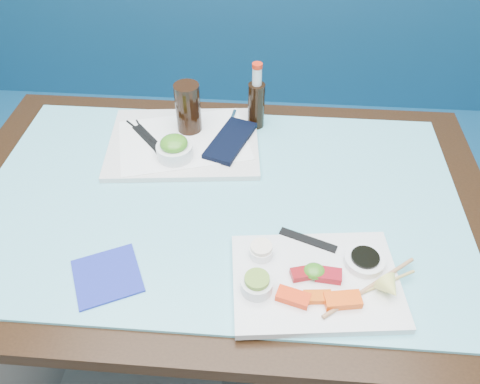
# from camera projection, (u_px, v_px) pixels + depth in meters

# --- Properties ---
(booth_bench) EXTENTS (3.00, 0.56, 1.17)m
(booth_bench) POSITION_uv_depth(u_px,v_px,m) (243.00, 127.00, 2.06)
(booth_bench) COLOR navy
(booth_bench) RESTS_ON ground
(dining_table) EXTENTS (1.40, 0.90, 0.75)m
(dining_table) POSITION_uv_depth(u_px,v_px,m) (221.00, 222.00, 1.26)
(dining_table) COLOR black
(dining_table) RESTS_ON ground
(glass_top) EXTENTS (1.22, 0.76, 0.01)m
(glass_top) POSITION_uv_depth(u_px,v_px,m) (220.00, 199.00, 1.20)
(glass_top) COLOR #69C3D3
(glass_top) RESTS_ON dining_table
(sashimi_plate) EXTENTS (0.38, 0.29, 0.02)m
(sashimi_plate) POSITION_uv_depth(u_px,v_px,m) (316.00, 281.00, 1.00)
(sashimi_plate) COLOR white
(sashimi_plate) RESTS_ON glass_top
(salmon_left) EXTENTS (0.07, 0.05, 0.02)m
(salmon_left) POSITION_uv_depth(u_px,v_px,m) (293.00, 297.00, 0.95)
(salmon_left) COLOR red
(salmon_left) RESTS_ON sashimi_plate
(salmon_mid) EXTENTS (0.06, 0.03, 0.01)m
(salmon_mid) POSITION_uv_depth(u_px,v_px,m) (318.00, 297.00, 0.95)
(salmon_mid) COLOR #E04F08
(salmon_mid) RESTS_ON sashimi_plate
(salmon_right) EXTENTS (0.08, 0.05, 0.02)m
(salmon_right) POSITION_uv_depth(u_px,v_px,m) (343.00, 300.00, 0.94)
(salmon_right) COLOR #F64C09
(salmon_right) RESTS_ON sashimi_plate
(tuna_left) EXTENTS (0.05, 0.04, 0.02)m
(tuna_left) POSITION_uv_depth(u_px,v_px,m) (302.00, 274.00, 0.99)
(tuna_left) COLOR maroon
(tuna_left) RESTS_ON sashimi_plate
(tuna_right) EXTENTS (0.06, 0.04, 0.02)m
(tuna_right) POSITION_uv_depth(u_px,v_px,m) (328.00, 275.00, 0.99)
(tuna_right) COLOR maroon
(tuna_right) RESTS_ON sashimi_plate
(seaweed_garnish) EXTENTS (0.05, 0.05, 0.03)m
(seaweed_garnish) POSITION_uv_depth(u_px,v_px,m) (314.00, 271.00, 0.99)
(seaweed_garnish) COLOR #387F1D
(seaweed_garnish) RESTS_ON sashimi_plate
(ramekin_wasabi) EXTENTS (0.08, 0.08, 0.03)m
(ramekin_wasabi) POSITION_uv_depth(u_px,v_px,m) (257.00, 285.00, 0.96)
(ramekin_wasabi) COLOR white
(ramekin_wasabi) RESTS_ON sashimi_plate
(wasabi_fill) EXTENTS (0.06, 0.06, 0.01)m
(wasabi_fill) POSITION_uv_depth(u_px,v_px,m) (257.00, 279.00, 0.95)
(wasabi_fill) COLOR olive
(wasabi_fill) RESTS_ON ramekin_wasabi
(ramekin_ginger) EXTENTS (0.07, 0.07, 0.02)m
(ramekin_ginger) POSITION_uv_depth(u_px,v_px,m) (261.00, 252.00, 1.03)
(ramekin_ginger) COLOR white
(ramekin_ginger) RESTS_ON sashimi_plate
(ginger_fill) EXTENTS (0.05, 0.05, 0.01)m
(ginger_fill) POSITION_uv_depth(u_px,v_px,m) (261.00, 247.00, 1.02)
(ginger_fill) COLOR #FBE8CE
(ginger_fill) RESTS_ON ramekin_ginger
(soy_dish) EXTENTS (0.10, 0.10, 0.02)m
(soy_dish) POSITION_uv_depth(u_px,v_px,m) (364.00, 260.00, 1.02)
(soy_dish) COLOR white
(soy_dish) RESTS_ON sashimi_plate
(soy_fill) EXTENTS (0.08, 0.08, 0.01)m
(soy_fill) POSITION_uv_depth(u_px,v_px,m) (365.00, 257.00, 1.01)
(soy_fill) COLOR black
(soy_fill) RESTS_ON soy_dish
(lemon_wedge) EXTENTS (0.06, 0.06, 0.05)m
(lemon_wedge) POSITION_uv_depth(u_px,v_px,m) (390.00, 288.00, 0.94)
(lemon_wedge) COLOR #FDFF78
(lemon_wedge) RESTS_ON sashimi_plate
(chopstick_sleeve) EXTENTS (0.13, 0.07, 0.00)m
(chopstick_sleeve) POSITION_uv_depth(u_px,v_px,m) (308.00, 240.00, 1.07)
(chopstick_sleeve) COLOR black
(chopstick_sleeve) RESTS_ON sashimi_plate
(wooden_chopstick_a) EXTENTS (0.21, 0.17, 0.01)m
(wooden_chopstick_a) POSITION_uv_depth(u_px,v_px,m) (370.00, 287.00, 0.97)
(wooden_chopstick_a) COLOR #B17D53
(wooden_chopstick_a) RESTS_ON sashimi_plate
(wooden_chopstick_b) EXTENTS (0.18, 0.10, 0.01)m
(wooden_chopstick_b) POSITION_uv_depth(u_px,v_px,m) (375.00, 287.00, 0.97)
(wooden_chopstick_b) COLOR tan
(wooden_chopstick_b) RESTS_ON sashimi_plate
(serving_tray) EXTENTS (0.45, 0.36, 0.02)m
(serving_tray) POSITION_uv_depth(u_px,v_px,m) (184.00, 143.00, 1.35)
(serving_tray) COLOR silver
(serving_tray) RESTS_ON glass_top
(paper_placemat) EXTENTS (0.42, 0.34, 0.00)m
(paper_placemat) POSITION_uv_depth(u_px,v_px,m) (184.00, 140.00, 1.34)
(paper_placemat) COLOR white
(paper_placemat) RESTS_ON serving_tray
(seaweed_bowl) EXTENTS (0.10, 0.10, 0.04)m
(seaweed_bowl) POSITION_uv_depth(u_px,v_px,m) (175.00, 151.00, 1.27)
(seaweed_bowl) COLOR white
(seaweed_bowl) RESTS_ON serving_tray
(seaweed_salad) EXTENTS (0.09, 0.09, 0.04)m
(seaweed_salad) POSITION_uv_depth(u_px,v_px,m) (174.00, 143.00, 1.25)
(seaweed_salad) COLOR #40881F
(seaweed_salad) RESTS_ON seaweed_bowl
(cola_glass) EXTENTS (0.08, 0.08, 0.15)m
(cola_glass) POSITION_uv_depth(u_px,v_px,m) (188.00, 108.00, 1.33)
(cola_glass) COLOR black
(cola_glass) RESTS_ON serving_tray
(navy_pouch) EXTENTS (0.14, 0.21, 0.02)m
(navy_pouch) POSITION_uv_depth(u_px,v_px,m) (230.00, 140.00, 1.33)
(navy_pouch) COLOR black
(navy_pouch) RESTS_ON serving_tray
(fork) EXTENTS (0.02, 0.09, 0.01)m
(fork) POSITION_uv_depth(u_px,v_px,m) (232.00, 120.00, 1.40)
(fork) COLOR silver
(fork) RESTS_ON serving_tray
(black_chopstick_a) EXTENTS (0.12, 0.19, 0.01)m
(black_chopstick_a) POSITION_uv_depth(u_px,v_px,m) (149.00, 140.00, 1.34)
(black_chopstick_a) COLOR black
(black_chopstick_a) RESTS_ON serving_tray
(black_chopstick_b) EXTENTS (0.19, 0.18, 0.01)m
(black_chopstick_b) POSITION_uv_depth(u_px,v_px,m) (151.00, 140.00, 1.34)
(black_chopstick_b) COLOR black
(black_chopstick_b) RESTS_ON serving_tray
(tray_sleeve) EXTENTS (0.13, 0.15, 0.00)m
(tray_sleeve) POSITION_uv_depth(u_px,v_px,m) (150.00, 140.00, 1.34)
(tray_sleeve) COLOR black
(tray_sleeve) RESTS_ON serving_tray
(cola_bottle_body) EXTENTS (0.06, 0.06, 0.14)m
(cola_bottle_body) POSITION_uv_depth(u_px,v_px,m) (256.00, 106.00, 1.37)
(cola_bottle_body) COLOR black
(cola_bottle_body) RESTS_ON glass_top
(cola_bottle_neck) EXTENTS (0.03, 0.03, 0.05)m
(cola_bottle_neck) POSITION_uv_depth(u_px,v_px,m) (257.00, 76.00, 1.30)
(cola_bottle_neck) COLOR silver
(cola_bottle_neck) RESTS_ON cola_bottle_body
(cola_bottle_cap) EXTENTS (0.04, 0.04, 0.01)m
(cola_bottle_cap) POSITION_uv_depth(u_px,v_px,m) (257.00, 66.00, 1.28)
(cola_bottle_cap) COLOR red
(cola_bottle_cap) RESTS_ON cola_bottle_neck
(blue_napkin) EXTENTS (0.18, 0.18, 0.01)m
(blue_napkin) POSITION_uv_depth(u_px,v_px,m) (107.00, 276.00, 1.02)
(blue_napkin) COLOR #1B2796
(blue_napkin) RESTS_ON glass_top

